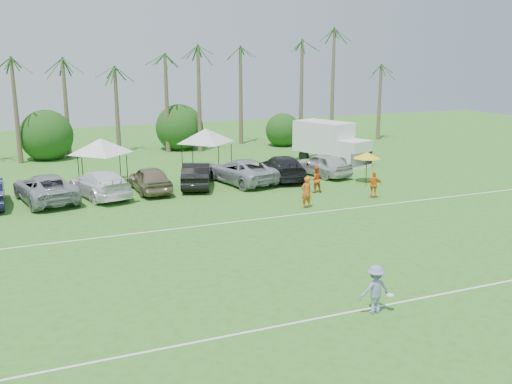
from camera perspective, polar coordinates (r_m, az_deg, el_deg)
name	(u,v)px	position (r m, az deg, el deg)	size (l,w,h in m)	color
ground	(325,350)	(18.26, 6.92, -15.44)	(120.00, 120.00, 0.00)	#337021
field_lines	(234,264)	(24.86, -2.20, -7.21)	(80.00, 12.10, 0.01)	white
palm_tree_3	(12,39)	(51.83, -23.21, 13.88)	(2.40, 2.40, 11.90)	brown
palm_tree_4	(66,71)	(51.99, -18.46, 11.41)	(2.40, 2.40, 8.90)	brown
palm_tree_5	(113,60)	(52.44, -14.07, 12.66)	(2.40, 2.40, 9.90)	brown
palm_tree_6	(158,50)	(53.20, -9.75, 13.80)	(2.40, 2.40, 10.90)	brown
palm_tree_7	(201,41)	(54.26, -5.53, 14.81)	(2.40, 2.40, 11.90)	brown
palm_tree_8	(251,69)	(55.94, -0.46, 12.19)	(2.40, 2.40, 8.90)	brown
palm_tree_9	(298,60)	(57.99, 4.25, 13.06)	(2.40, 2.40, 9.90)	brown
palm_tree_10	(342,51)	(60.40, 8.63, 13.79)	(2.40, 2.40, 10.90)	brown
palm_tree_11	(376,43)	(62.56, 11.90, 14.42)	(2.40, 2.40, 11.90)	brown
bush_tree_1	(46,137)	(53.32, -20.23, 5.16)	(4.00, 4.00, 4.00)	brown
bush_tree_2	(180,130)	(55.10, -7.64, 6.12)	(4.00, 4.00, 4.00)	brown
bush_tree_3	(275,126)	(58.45, 1.93, 6.65)	(4.00, 4.00, 4.00)	brown
sideline_player_a	(306,192)	(33.65, 5.05, -0.03)	(0.69, 0.45, 1.89)	#E05B18
sideline_player_b	(316,180)	(37.52, 5.99, 1.25)	(0.84, 0.66, 1.73)	#D95218
sideline_player_c	(374,185)	(36.58, 11.71, 0.70)	(1.00, 0.42, 1.71)	orange
box_truck	(331,141)	(47.90, 7.49, 5.04)	(4.55, 7.03, 3.39)	white
canopy_tent_left	(100,139)	(41.19, -15.30, 5.18)	(4.55, 4.55, 3.69)	black
canopy_tent_right	(206,129)	(44.50, -5.06, 6.34)	(4.71, 4.71, 3.82)	black
market_umbrella	(367,155)	(40.88, 11.05, 3.63)	(1.95, 1.95, 2.17)	black
frisbee_player	(375,289)	(20.54, 11.82, -9.49)	(1.26, 0.71, 1.76)	#8188B7
parked_car_2	(45,188)	(37.28, -20.31, 0.37)	(2.85, 6.18, 1.72)	#999CA2
parked_car_3	(100,184)	(37.49, -15.36, 0.81)	(2.41, 5.92, 1.72)	white
parked_car_4	(150,179)	(38.14, -10.55, 1.28)	(2.03, 5.04, 1.72)	#7B6C53
parked_car_5	(197,175)	(39.06, -5.94, 1.73)	(1.82, 5.21, 1.72)	black
parked_car_6	(241,171)	(40.15, -1.52, 2.12)	(2.85, 6.18, 1.72)	#A2A5AD
parked_car_7	(282,167)	(41.46, 2.64, 2.48)	(2.41, 5.92, 1.72)	black
parked_car_8	(322,164)	(42.84, 6.63, 2.76)	(2.03, 5.04, 1.72)	silver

